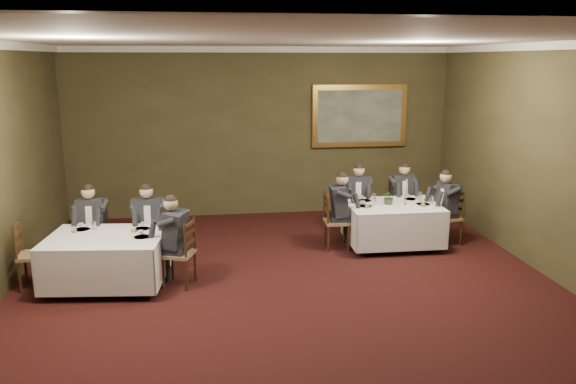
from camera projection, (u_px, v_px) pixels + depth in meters
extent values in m
plane|color=black|center=(297.00, 314.00, 7.33)|extent=(10.00, 10.00, 0.00)
cube|color=silver|center=(298.00, 37.00, 6.53)|extent=(8.00, 10.00, 0.10)
cube|color=#37321B|center=(261.00, 133.00, 11.75)|extent=(8.00, 0.10, 3.50)
cube|color=white|center=(260.00, 49.00, 11.31)|extent=(8.00, 0.10, 0.12)
cube|color=#301E0D|center=(393.00, 206.00, 9.86)|extent=(1.55, 1.17, 0.04)
cube|color=white|center=(393.00, 205.00, 9.85)|extent=(1.61, 1.23, 0.02)
cube|color=white|center=(392.00, 223.00, 9.93)|extent=(1.63, 1.25, 0.65)
cube|color=#301E0D|center=(105.00, 238.00, 8.09)|extent=(1.70, 1.35, 0.04)
cube|color=white|center=(105.00, 237.00, 8.09)|extent=(1.77, 1.41, 0.02)
cube|color=white|center=(107.00, 258.00, 8.16)|extent=(1.79, 1.44, 0.65)
cube|color=olive|center=(357.00, 208.00, 10.65)|extent=(0.52, 0.50, 0.05)
cube|color=#301E0D|center=(357.00, 194.00, 10.78)|extent=(0.38, 0.11, 0.54)
cube|color=black|center=(358.00, 189.00, 10.56)|extent=(0.48, 0.39, 0.55)
sphere|color=#DFB18B|center=(359.00, 170.00, 10.48)|extent=(0.25, 0.25, 0.21)
cube|color=olive|center=(401.00, 207.00, 10.76)|extent=(0.44, 0.42, 0.05)
cube|color=#301E0D|center=(399.00, 192.00, 10.88)|extent=(0.38, 0.03, 0.54)
cube|color=black|center=(402.00, 188.00, 10.67)|extent=(0.42, 0.31, 0.55)
sphere|color=#DFB18B|center=(403.00, 168.00, 10.58)|extent=(0.21, 0.21, 0.21)
cube|color=olive|center=(337.00, 222.00, 9.79)|extent=(0.43, 0.45, 0.05)
cube|color=#301E0D|center=(326.00, 208.00, 9.72)|extent=(0.04, 0.38, 0.54)
cube|color=black|center=(337.00, 201.00, 9.71)|extent=(0.32, 0.43, 0.55)
sphere|color=#DFB18B|center=(338.00, 179.00, 9.62)|extent=(0.22, 0.22, 0.21)
cube|color=olive|center=(447.00, 218.00, 10.04)|extent=(0.49, 0.51, 0.05)
cube|color=#301E0D|center=(457.00, 204.00, 10.04)|extent=(0.09, 0.38, 0.54)
cube|color=black|center=(448.00, 197.00, 9.95)|extent=(0.38, 0.47, 0.55)
sphere|color=#DFB18B|center=(450.00, 176.00, 9.87)|extent=(0.24, 0.24, 0.21)
cube|color=olive|center=(93.00, 237.00, 8.95)|extent=(0.47, 0.45, 0.05)
cube|color=#301E0D|center=(95.00, 219.00, 9.08)|extent=(0.38, 0.06, 0.54)
cube|color=black|center=(91.00, 214.00, 8.87)|extent=(0.44, 0.34, 0.55)
sphere|color=#DFB18B|center=(89.00, 191.00, 8.78)|extent=(0.22, 0.22, 0.21)
cube|color=olive|center=(149.00, 236.00, 8.98)|extent=(0.45, 0.43, 0.05)
cube|color=#301E0D|center=(149.00, 218.00, 9.11)|extent=(0.38, 0.04, 0.54)
cube|color=black|center=(148.00, 214.00, 8.89)|extent=(0.43, 0.32, 0.55)
sphere|color=#DFB18B|center=(147.00, 190.00, 8.81)|extent=(0.22, 0.22, 0.21)
cube|color=olive|center=(178.00, 254.00, 8.18)|extent=(0.54, 0.55, 0.05)
cube|color=#301E0D|center=(190.00, 238.00, 8.09)|extent=(0.15, 0.37, 0.54)
cube|color=black|center=(177.00, 229.00, 8.09)|extent=(0.43, 0.50, 0.55)
sphere|color=#DFB18B|center=(176.00, 204.00, 8.01)|extent=(0.27, 0.27, 0.21)
cube|color=olive|center=(34.00, 255.00, 8.12)|extent=(0.46, 0.47, 0.05)
cube|color=#301E0D|center=(18.00, 240.00, 8.02)|extent=(0.06, 0.38, 0.54)
imported|color=#2D5926|center=(389.00, 196.00, 9.83)|extent=(0.29, 0.26, 0.28)
cylinder|color=#BF843A|center=(405.00, 204.00, 9.83)|extent=(0.07, 0.07, 0.02)
cylinder|color=#BF843A|center=(406.00, 195.00, 9.79)|extent=(0.02, 0.02, 0.31)
cylinder|color=white|center=(407.00, 182.00, 9.74)|extent=(0.02, 0.02, 0.14)
cylinder|color=white|center=(364.00, 200.00, 10.12)|extent=(0.25, 0.25, 0.01)
cylinder|color=white|center=(362.00, 197.00, 10.26)|extent=(0.08, 0.08, 0.05)
cylinder|color=white|center=(374.00, 196.00, 10.13)|extent=(0.06, 0.06, 0.14)
cylinder|color=white|center=(82.00, 229.00, 8.41)|extent=(0.25, 0.25, 0.01)
cylinder|color=white|center=(84.00, 224.00, 8.54)|extent=(0.08, 0.08, 0.05)
cylinder|color=white|center=(93.00, 224.00, 8.41)|extent=(0.06, 0.06, 0.14)
cube|color=#BF9846|center=(359.00, 116.00, 11.90)|extent=(2.03, 0.08, 1.31)
cube|color=#454A31|center=(360.00, 116.00, 11.85)|extent=(1.81, 0.01, 1.09)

